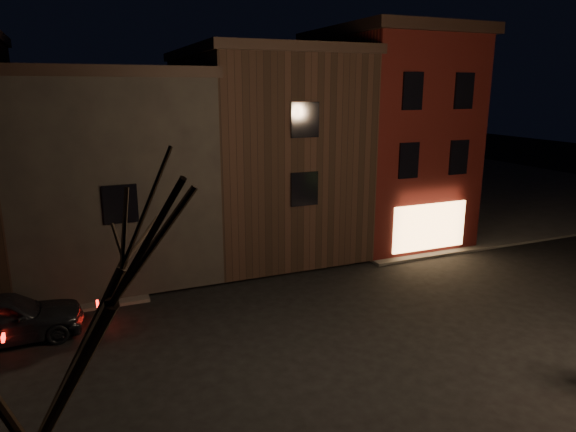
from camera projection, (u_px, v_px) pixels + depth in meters
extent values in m
plane|color=black|center=(332.00, 335.00, 16.55)|extent=(120.00, 120.00, 0.00)
cube|color=#2D2B28|center=(435.00, 185.00, 41.96)|extent=(30.00, 30.00, 0.12)
cube|color=#450E0C|center=(385.00, 140.00, 26.81)|extent=(6.00, 8.00, 10.00)
cube|color=black|center=(390.00, 34.00, 25.53)|extent=(6.50, 8.50, 0.50)
cube|color=#EFB26B|center=(430.00, 227.00, 24.09)|extent=(4.00, 0.12, 2.20)
cube|color=black|center=(262.00, 153.00, 25.37)|extent=(7.00, 10.00, 9.00)
cube|color=black|center=(261.00, 54.00, 24.23)|extent=(7.30, 10.30, 0.40)
cube|color=black|center=(109.00, 172.00, 22.75)|extent=(7.50, 10.00, 8.00)
cube|color=black|center=(100.00, 74.00, 21.73)|extent=(7.80, 10.30, 0.40)
imported|color=black|center=(3.00, 318.00, 15.94)|extent=(4.71, 1.96, 1.59)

